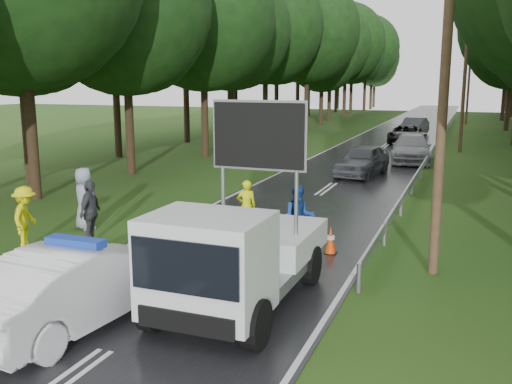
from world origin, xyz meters
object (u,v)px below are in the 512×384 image
at_px(queue_car_first, 362,160).
at_px(queue_car_third, 405,134).
at_px(work_truck, 235,257).
at_px(queue_car_fourth, 414,127).
at_px(officer, 246,206).
at_px(civilian, 299,217).
at_px(police_sedan, 78,285).
at_px(queue_car_second, 411,148).
at_px(barrier, 223,229).

relative_size(queue_car_first, queue_car_third, 0.95).
distance_m(work_truck, queue_car_first, 18.12).
bearing_deg(queue_car_fourth, queue_car_first, -83.17).
bearing_deg(officer, civilian, 124.18).
bearing_deg(police_sedan, queue_car_third, -86.83).
relative_size(police_sedan, civilian, 2.76).
relative_size(queue_car_third, queue_car_fourth, 1.04).
xyz_separation_m(officer, queue_car_second, (3.24, 18.26, -0.06)).
relative_size(barrier, officer, 1.68).
bearing_deg(civilian, police_sedan, -131.82).
bearing_deg(queue_car_third, work_truck, -89.35).
height_order(work_truck, officer, work_truck).
bearing_deg(queue_car_first, officer, -89.71).
bearing_deg(civilian, officer, 132.06).
distance_m(queue_car_first, queue_car_fourth, 22.39).
distance_m(police_sedan, queue_car_first, 19.99).
bearing_deg(queue_car_first, work_truck, -81.01).
xyz_separation_m(officer, queue_car_first, (1.44, 12.26, -0.06)).
bearing_deg(civilian, queue_car_first, 72.40).
relative_size(officer, civilian, 0.92).
height_order(queue_car_first, queue_car_fourth, queue_car_first).
bearing_deg(barrier, queue_car_third, 99.69).
height_order(queue_car_second, queue_car_fourth, queue_car_second).
xyz_separation_m(police_sedan, barrier, (1.05, 4.68, 0.09)).
bearing_deg(work_truck, officer, 110.04).
relative_size(civilian, queue_car_second, 0.34).
xyz_separation_m(police_sedan, queue_car_fourth, (2.34, 42.29, -0.04)).
bearing_deg(queue_car_first, police_sedan, -88.68).
bearing_deg(queue_car_third, officer, -93.38).
bearing_deg(queue_car_third, queue_car_fourth, 89.34).
bearing_deg(queue_car_second, barrier, -103.39).
bearing_deg(officer, work_truck, 81.39).
relative_size(barrier, civilian, 1.55).
bearing_deg(queue_car_third, civilian, -89.29).
distance_m(queue_car_first, queue_car_third, 16.39).
relative_size(police_sedan, barrier, 1.78).
height_order(barrier, officer, officer).
distance_m(officer, queue_car_second, 18.55).
relative_size(barrier, queue_car_second, 0.52).
bearing_deg(barrier, work_truck, -49.82).
bearing_deg(work_truck, queue_car_second, 87.75).
bearing_deg(queue_car_second, officer, -106.13).
xyz_separation_m(police_sedan, queue_car_first, (1.97, 19.90, -0.02)).
height_order(police_sedan, queue_car_third, police_sedan).
height_order(civilian, queue_car_second, civilian).
xyz_separation_m(police_sedan, civilian, (2.59, 6.56, 0.11)).
height_order(queue_car_second, queue_car_third, queue_car_second).
relative_size(officer, queue_car_fourth, 0.36).
bearing_deg(queue_car_second, queue_car_third, 92.17).
relative_size(civilian, queue_car_third, 0.38).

